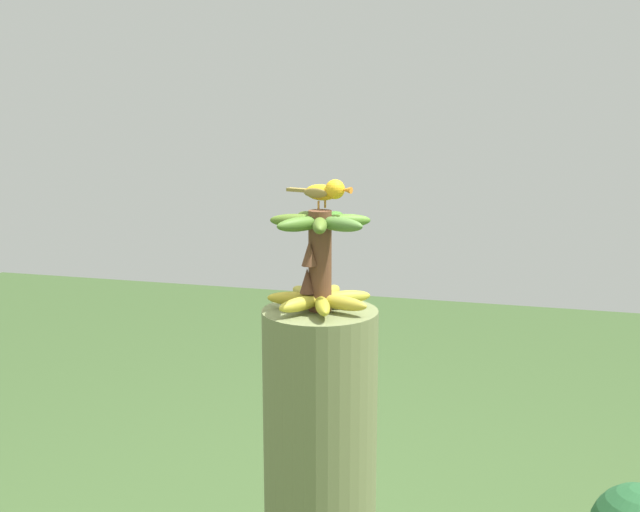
# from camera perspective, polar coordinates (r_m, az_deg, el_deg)

# --- Properties ---
(banana_tree) EXTENTS (0.28, 0.28, 0.97)m
(banana_tree) POSITION_cam_1_polar(r_m,az_deg,el_deg) (2.01, -0.00, -17.57)
(banana_tree) COLOR olive
(banana_tree) RESTS_ON ground
(banana_bunch) EXTENTS (0.25, 0.25, 0.24)m
(banana_bunch) POSITION_cam_1_polar(r_m,az_deg,el_deg) (1.80, -0.05, -0.40)
(banana_bunch) COLOR brown
(banana_bunch) RESTS_ON banana_tree
(perched_bird) EXTENTS (0.17, 0.07, 0.07)m
(perched_bird) POSITION_cam_1_polar(r_m,az_deg,el_deg) (1.80, 0.45, 4.82)
(perched_bird) COLOR #C68933
(perched_bird) RESTS_ON banana_bunch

